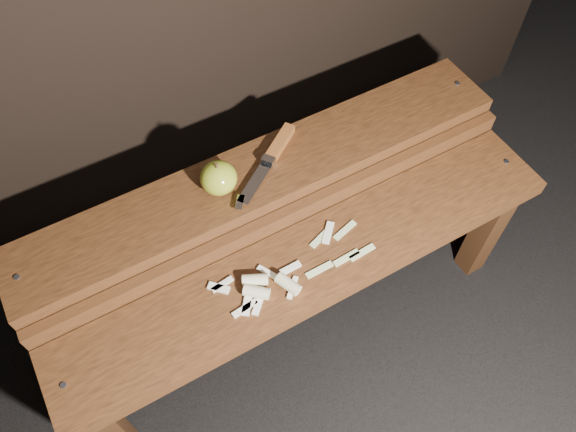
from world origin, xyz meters
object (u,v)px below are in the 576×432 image
bench_rear_tier (266,193)px  knife (274,153)px  bench_front_tier (314,278)px  apple (219,178)px

bench_rear_tier → knife: size_ratio=5.24×
bench_front_tier → apple: (-0.11, 0.23, 0.18)m
knife → apple: bearing=-171.3°
bench_front_tier → apple: size_ratio=14.06×
bench_front_tier → knife: (0.04, 0.25, 0.16)m
bench_front_tier → knife: 0.30m
bench_rear_tier → apple: apple is taller
bench_front_tier → knife: knife is taller
bench_front_tier → bench_rear_tier: (0.00, 0.23, 0.06)m
bench_rear_tier → apple: size_ratio=14.06×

